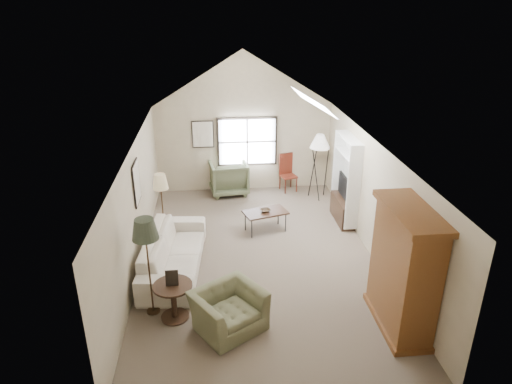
{
  "coord_description": "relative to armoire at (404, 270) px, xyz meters",
  "views": [
    {
      "loc": [
        -0.89,
        -8.54,
        5.23
      ],
      "look_at": [
        0.0,
        0.4,
        1.4
      ],
      "focal_mm": 32.0,
      "sensor_mm": 36.0,
      "label": 1
    }
  ],
  "objects": [
    {
      "name": "dark_lamp",
      "position": [
        -4.25,
        0.75,
        -0.15
      ],
      "size": [
        0.49,
        0.49,
        1.9
      ],
      "primitive_type": null,
      "rotation": [
        0.0,
        0.0,
        -0.09
      ],
      "color": "black",
      "rests_on": "ground"
    },
    {
      "name": "side_table",
      "position": [
        -3.85,
        0.55,
        -0.76
      ],
      "size": [
        0.74,
        0.74,
        0.68
      ],
      "primitive_type": "cylinder",
      "rotation": [
        0.0,
        0.0,
        -0.09
      ],
      "color": "#3A2417",
      "rests_on": "ground"
    },
    {
      "name": "armchair_far",
      "position": [
        -2.65,
        6.1,
        -0.62
      ],
      "size": [
        1.16,
        1.19,
        0.97
      ],
      "primitive_type": "imported",
      "rotation": [
        0.0,
        0.0,
        3.28
      ],
      "color": "#525A3F",
      "rests_on": "ground"
    },
    {
      "name": "tripod_lamp",
      "position": [
        -0.17,
        5.49,
        -0.16
      ],
      "size": [
        0.65,
        0.65,
        1.89
      ],
      "primitive_type": null,
      "rotation": [
        0.0,
        0.0,
        -0.21
      ],
      "color": "silver",
      "rests_on": "ground"
    },
    {
      "name": "tv_alcove",
      "position": [
        0.16,
        4.0,
        0.05
      ],
      "size": [
        0.32,
        1.3,
        2.1
      ],
      "primitive_type": "cube",
      "color": "white",
      "rests_on": "ground"
    },
    {
      "name": "room_shell",
      "position": [
        -2.18,
        2.4,
        2.11
      ],
      "size": [
        5.01,
        8.01,
        4.0
      ],
      "color": "brown",
      "rests_on": "ground"
    },
    {
      "name": "window",
      "position": [
        -2.08,
        6.36,
        0.35
      ],
      "size": [
        1.72,
        0.08,
        1.42
      ],
      "primitive_type": "cube",
      "color": "black",
      "rests_on": "room_shell"
    },
    {
      "name": "armchair_near",
      "position": [
        -2.91,
        0.19,
        -0.74
      ],
      "size": [
        1.45,
        1.41,
        0.72
      ],
      "primitive_type": "imported",
      "rotation": [
        0.0,
        0.0,
        0.57
      ],
      "color": "#67694A",
      "rests_on": "ground"
    },
    {
      "name": "bowl",
      "position": [
        -1.87,
        3.64,
        -0.55
      ],
      "size": [
        0.3,
        0.3,
        0.06
      ],
      "primitive_type": "imported",
      "rotation": [
        0.0,
        0.0,
        0.29
      ],
      "color": "#3C2918",
      "rests_on": "coffee_table"
    },
    {
      "name": "armoire",
      "position": [
        0.0,
        0.0,
        0.0
      ],
      "size": [
        0.6,
        1.5,
        2.2
      ],
      "primitive_type": "cube",
      "color": "brown",
      "rests_on": "ground"
    },
    {
      "name": "side_chair",
      "position": [
        -0.9,
        6.1,
        -0.55
      ],
      "size": [
        0.53,
        0.53,
        1.1
      ],
      "primitive_type": "cube",
      "rotation": [
        0.0,
        0.0,
        0.3
      ],
      "color": "maroon",
      "rests_on": "ground"
    },
    {
      "name": "wall_art",
      "position": [
        -4.06,
        4.34,
        0.63
      ],
      "size": [
        1.97,
        3.71,
        0.88
      ],
      "color": "black",
      "rests_on": "room_shell"
    },
    {
      "name": "media_console",
      "position": [
        0.14,
        4.0,
        -0.8
      ],
      "size": [
        0.34,
        1.18,
        0.6
      ],
      "primitive_type": "cube",
      "color": "#382316",
      "rests_on": "ground"
    },
    {
      "name": "skylight",
      "position": [
        -0.88,
        3.3,
        2.12
      ],
      "size": [
        0.8,
        1.2,
        0.52
      ],
      "primitive_type": null,
      "color": "white",
      "rests_on": "room_shell"
    },
    {
      "name": "coffee_table",
      "position": [
        -1.87,
        3.64,
        -0.84
      ],
      "size": [
        1.14,
        0.83,
        0.52
      ],
      "primitive_type": "cube",
      "rotation": [
        0.0,
        0.0,
        0.29
      ],
      "color": "#3C2118",
      "rests_on": "ground"
    },
    {
      "name": "tan_lamp",
      "position": [
        -4.25,
        3.35,
        -0.25
      ],
      "size": [
        0.37,
        0.37,
        1.71
      ],
      "primitive_type": null,
      "rotation": [
        0.0,
        0.0,
        -0.09
      ],
      "color": "tan",
      "rests_on": "ground"
    },
    {
      "name": "tv_panel",
      "position": [
        0.14,
        4.0,
        -0.18
      ],
      "size": [
        0.05,
        0.9,
        0.55
      ],
      "primitive_type": "cube",
      "color": "black",
      "rests_on": "media_console"
    },
    {
      "name": "sofa",
      "position": [
        -3.95,
        2.15,
        -0.7
      ],
      "size": [
        1.3,
        2.81,
        0.8
      ],
      "primitive_type": "imported",
      "rotation": [
        0.0,
        0.0,
        1.48
      ],
      "color": "beige",
      "rests_on": "ground"
    }
  ]
}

